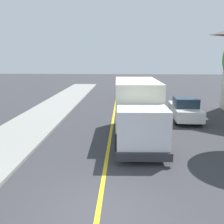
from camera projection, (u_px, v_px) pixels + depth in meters
name	position (u px, v px, depth m)	size (l,w,h in m)	color
ground_plane	(98.00, 214.00, 7.34)	(120.00, 120.00, 0.00)	#38383D
centre_line_yellow	(112.00, 124.00, 17.09)	(0.16, 56.00, 0.01)	gold
box_truck	(137.00, 107.00, 13.92)	(2.58, 7.24, 3.20)	#F2EDCC
parked_car_near	(142.00, 103.00, 20.70)	(1.82, 4.41, 1.67)	#4C564C
parked_car_mid	(132.00, 93.00, 26.53)	(2.01, 4.48, 1.67)	black
parked_car_far	(133.00, 85.00, 33.61)	(1.91, 4.44, 1.67)	silver
parked_van_across	(185.00, 109.00, 18.09)	(1.97, 4.47, 1.67)	silver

